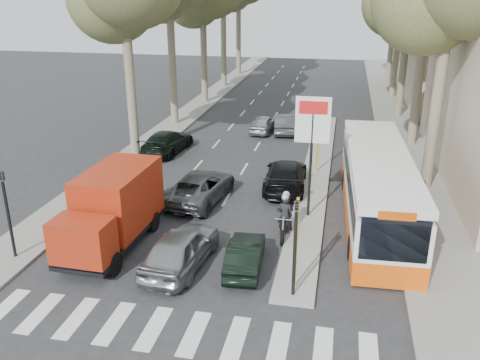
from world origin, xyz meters
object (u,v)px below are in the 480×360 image
Objects in this scene: red_truck at (113,208)px; motorcycle at (285,215)px; city_bus at (377,186)px; silver_hatchback at (181,248)px; dark_hatchback at (245,254)px.

red_truck is 7.09m from motorcycle.
city_bus reaches higher than motorcycle.
motorcycle reaches higher than silver_hatchback.
city_bus reaches higher than red_truck.
motorcycle is (3.49, 3.49, 0.11)m from silver_hatchback.
red_truck is 2.56× the size of motorcycle.
dark_hatchback is at bearing -134.94° from city_bus.
dark_hatchback is 1.54× the size of motorcycle.
dark_hatchback is at bearing -110.83° from motorcycle.
silver_hatchback is 1.97× the size of motorcycle.
city_bus is (7.30, 5.73, 0.88)m from silver_hatchback.
motorcycle is (-3.81, -2.25, -0.77)m from city_bus.
silver_hatchback reaches higher than dark_hatchback.
red_truck reaches higher than silver_hatchback.
motorcycle is at bearing 21.61° from red_truck.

